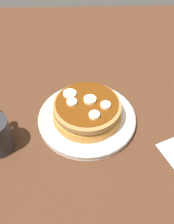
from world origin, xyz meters
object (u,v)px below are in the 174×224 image
(banana_slice_2, at_px, (72,102))
(pancake_stack, at_px, (87,110))
(banana_slice_0, at_px, (90,100))
(banana_slice_1, at_px, (94,115))
(banana_slice_4, at_px, (106,105))
(plate, at_px, (87,118))
(banana_slice_3, at_px, (70,94))

(banana_slice_2, bearing_deg, pancake_stack, -88.72)
(banana_slice_0, distance_m, banana_slice_1, 0.06)
(banana_slice_2, bearing_deg, banana_slice_4, -98.63)
(plate, distance_m, pancake_stack, 0.03)
(banana_slice_2, bearing_deg, banana_slice_0, -80.38)
(banana_slice_2, bearing_deg, banana_slice_3, 9.84)
(banana_slice_0, distance_m, banana_slice_4, 0.04)
(plate, height_order, banana_slice_1, banana_slice_1)
(banana_slice_4, bearing_deg, banana_slice_3, 62.95)
(banana_slice_0, relative_size, banana_slice_2, 1.21)
(plate, distance_m, banana_slice_3, 0.08)
(plate, relative_size, pancake_stack, 1.41)
(banana_slice_2, height_order, banana_slice_3, banana_slice_2)
(plate, bearing_deg, banana_slice_3, 53.80)
(banana_slice_2, distance_m, banana_slice_3, 0.03)
(banana_slice_4, bearing_deg, banana_slice_0, 61.45)
(banana_slice_0, relative_size, banana_slice_4, 1.24)
(plate, bearing_deg, banana_slice_2, 91.29)
(banana_slice_0, height_order, banana_slice_3, banana_slice_0)
(pancake_stack, distance_m, banana_slice_1, 0.06)
(banana_slice_0, bearing_deg, banana_slice_2, 99.62)
(banana_slice_3, distance_m, banana_slice_4, 0.10)
(banana_slice_3, relative_size, banana_slice_4, 1.35)
(plate, relative_size, banana_slice_1, 9.81)
(banana_slice_3, bearing_deg, banana_slice_0, -115.93)
(banana_slice_4, bearing_deg, plate, 73.42)
(banana_slice_1, xyz_separation_m, banana_slice_4, (0.03, -0.03, -0.00))
(plate, height_order, pancake_stack, pancake_stack)
(plate, distance_m, banana_slice_2, 0.07)
(pancake_stack, relative_size, banana_slice_3, 5.37)
(plate, relative_size, banana_slice_3, 7.54)
(banana_slice_1, bearing_deg, banana_slice_3, 37.55)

